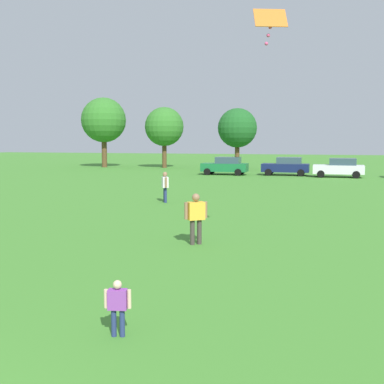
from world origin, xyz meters
name	(u,v)px	position (x,y,z in m)	size (l,w,h in m)	color
ground_plane	(250,187)	(0.00, 30.00, 0.00)	(160.00, 160.00, 0.00)	#42842D
child_kite_flyer	(118,303)	(1.94, 4.32, 0.57)	(0.45, 0.24, 0.96)	navy
adult_bystander	(196,214)	(1.29, 11.46, 0.95)	(0.63, 0.55, 1.60)	#3F3833
bystander_near_trees	(165,184)	(-2.99, 20.79, 0.95)	(0.51, 0.69, 1.60)	navy
kite	(270,21)	(3.53, 11.03, 6.51)	(0.99, 0.70, 1.03)	orange
parked_car_green_0	(225,166)	(-4.17, 41.46, 0.86)	(4.30, 2.02, 1.68)	#196B38
parked_car_navy_1	(286,166)	(1.42, 42.27, 0.86)	(4.30, 2.02, 1.68)	#141E4C
parked_car_white_2	(339,168)	(6.11, 41.12, 0.86)	(4.30, 2.02, 1.68)	white
tree_far_left	(104,120)	(-20.95, 50.00, 5.63)	(5.36, 5.36, 8.35)	brown
tree_center	(164,127)	(-13.59, 50.92, 4.82)	(4.58, 4.58, 7.14)	brown
tree_far_right	(237,128)	(-4.68, 50.06, 4.59)	(4.36, 4.36, 6.80)	brown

